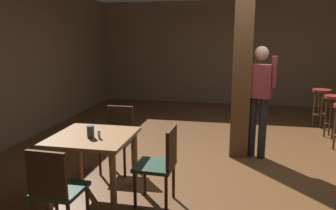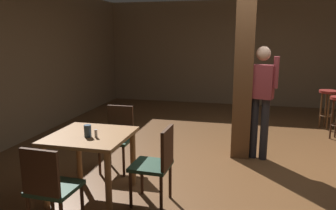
% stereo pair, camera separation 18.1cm
% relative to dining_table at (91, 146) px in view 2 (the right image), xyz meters
% --- Properties ---
extents(ground_plane, '(10.80, 10.80, 0.00)m').
position_rel_dining_table_xyz_m(ground_plane, '(1.80, 1.39, -0.62)').
color(ground_plane, brown).
extents(wall_back, '(8.00, 0.10, 2.80)m').
position_rel_dining_table_xyz_m(wall_back, '(1.80, 5.89, 0.78)').
color(wall_back, '#756047').
rests_on(wall_back, ground_plane).
extents(wall_left, '(0.10, 9.00, 2.80)m').
position_rel_dining_table_xyz_m(wall_left, '(-2.20, 1.39, 0.78)').
color(wall_left, '#756047').
rests_on(wall_left, ground_plane).
extents(pillar, '(0.28, 0.28, 2.80)m').
position_rel_dining_table_xyz_m(pillar, '(1.67, 1.77, 0.78)').
color(pillar, brown).
rests_on(pillar, ground_plane).
extents(dining_table, '(0.89, 0.89, 0.76)m').
position_rel_dining_table_xyz_m(dining_table, '(0.00, 0.00, 0.00)').
color(dining_table, brown).
rests_on(dining_table, ground_plane).
extents(chair_south, '(0.44, 0.44, 0.89)m').
position_rel_dining_table_xyz_m(chair_south, '(-0.00, -0.83, -0.12)').
color(chair_south, '#1E3828').
rests_on(chair_south, ground_plane).
extents(chair_east, '(0.44, 0.44, 0.89)m').
position_rel_dining_table_xyz_m(chair_east, '(0.80, -0.01, -0.12)').
color(chair_east, '#1E3828').
rests_on(chair_east, ground_plane).
extents(chair_north, '(0.42, 0.42, 0.89)m').
position_rel_dining_table_xyz_m(chair_north, '(-0.01, 0.83, -0.12)').
color(chair_north, '#1E3828').
rests_on(chair_north, ground_plane).
extents(napkin_cup, '(0.08, 0.08, 0.14)m').
position_rel_dining_table_xyz_m(napkin_cup, '(0.02, -0.09, 0.20)').
color(napkin_cup, '#33475B').
rests_on(napkin_cup, dining_table).
extents(salt_shaker, '(0.03, 0.03, 0.09)m').
position_rel_dining_table_xyz_m(salt_shaker, '(0.12, -0.09, 0.18)').
color(salt_shaker, silver).
rests_on(salt_shaker, dining_table).
extents(standing_person, '(0.47, 0.29, 1.72)m').
position_rel_dining_table_xyz_m(standing_person, '(1.94, 1.73, 0.38)').
color(standing_person, maroon).
rests_on(standing_person, ground_plane).
extents(bar_stool_far, '(0.36, 0.36, 0.79)m').
position_rel_dining_table_xyz_m(bar_stool_far, '(3.34, 3.82, -0.03)').
color(bar_stool_far, maroon).
rests_on(bar_stool_far, ground_plane).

